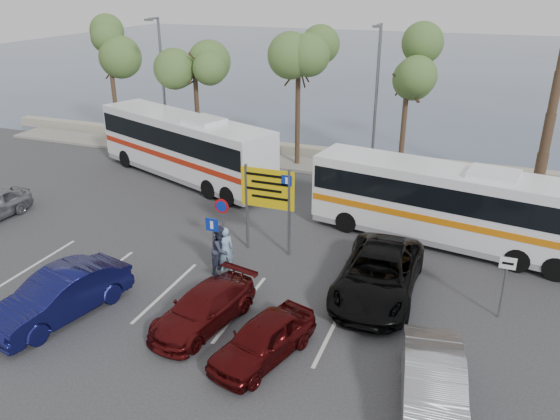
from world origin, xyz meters
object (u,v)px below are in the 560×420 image
(car_maroon, at_px, (204,308))
(direction_sign, at_px, (268,195))
(street_lamp_left, at_px, (162,79))
(street_lamp_right, at_px, (376,94))
(pedestrian_far, at_px, (221,249))
(coach_bus_left, at_px, (184,149))
(car_red, at_px, (263,339))
(pedestrian_near, at_px, (225,250))
(car_silver_b, at_px, (433,386))
(coach_bus_right, at_px, (445,207))
(suv_black, at_px, (378,274))
(car_blue, at_px, (60,295))

(car_maroon, bearing_deg, direction_sign, 101.85)
(street_lamp_left, relative_size, street_lamp_right, 1.00)
(street_lamp_left, bearing_deg, pedestrian_far, -51.38)
(coach_bus_left, relative_size, car_red, 3.18)
(direction_sign, relative_size, pedestrian_near, 2.00)
(car_maroon, xyz_separation_m, car_red, (2.40, -0.87, 0.04))
(coach_bus_left, bearing_deg, pedestrian_far, -53.28)
(car_silver_b, xyz_separation_m, pedestrian_near, (-8.08, 4.60, 0.18))
(coach_bus_left, height_order, coach_bus_right, coach_bus_left)
(coach_bus_right, relative_size, car_red, 3.03)
(coach_bus_left, xyz_separation_m, car_silver_b, (14.70, -13.22, -0.98))
(coach_bus_right, relative_size, car_silver_b, 2.59)
(street_lamp_left, xyz_separation_m, coach_bus_right, (17.50, -7.02, -3.00))
(suv_black, bearing_deg, street_lamp_right, 102.36)
(street_lamp_left, xyz_separation_m, coach_bus_left, (3.50, -3.80, -2.90))
(direction_sign, relative_size, pedestrian_far, 1.91)
(street_lamp_left, distance_m, pedestrian_near, 16.45)
(car_maroon, relative_size, pedestrian_near, 2.28)
(street_lamp_right, xyz_separation_m, car_maroon, (-2.00, -15.78, -4.00))
(coach_bus_left, bearing_deg, coach_bus_right, -12.93)
(coach_bus_right, relative_size, pedestrian_far, 5.99)
(direction_sign, relative_size, suv_black, 0.64)
(suv_black, bearing_deg, street_lamp_left, 141.99)
(direction_sign, relative_size, car_maroon, 0.88)
(street_lamp_right, distance_m, coach_bus_right, 8.86)
(street_lamp_right, xyz_separation_m, car_silver_b, (5.20, -17.02, -3.88))
(street_lamp_left, height_order, car_silver_b, street_lamp_left)
(direction_sign, height_order, car_blue, direction_sign)
(car_blue, relative_size, pedestrian_far, 2.53)
(car_blue, xyz_separation_m, pedestrian_far, (3.55, 4.50, 0.16))
(street_lamp_right, bearing_deg, pedestrian_near, -103.05)
(street_lamp_right, relative_size, coach_bus_right, 0.71)
(car_silver_b, relative_size, pedestrian_far, 2.32)
(coach_bus_right, xyz_separation_m, pedestrian_far, (-7.50, -5.50, -0.65))
(suv_black, distance_m, car_silver_b, 5.55)
(suv_black, distance_m, pedestrian_near, 5.69)
(pedestrian_far, bearing_deg, car_blue, 143.50)
(car_maroon, bearing_deg, pedestrian_far, 118.92)
(direction_sign, height_order, car_red, direction_sign)
(car_maroon, bearing_deg, car_silver_b, 2.17)
(car_silver_b, bearing_deg, coach_bus_left, 129.08)
(car_blue, xyz_separation_m, car_maroon, (4.55, 1.23, -0.19))
(car_blue, distance_m, pedestrian_near, 5.88)
(street_lamp_left, xyz_separation_m, car_maroon, (11.00, -15.78, -4.00))
(street_lamp_right, height_order, pedestrian_near, street_lamp_right)
(street_lamp_left, height_order, car_red, street_lamp_left)
(street_lamp_right, xyz_separation_m, car_red, (0.40, -16.65, -3.97))
(direction_sign, height_order, pedestrian_near, direction_sign)
(car_blue, bearing_deg, coach_bus_left, 115.97)
(street_lamp_right, height_order, suv_black, street_lamp_right)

